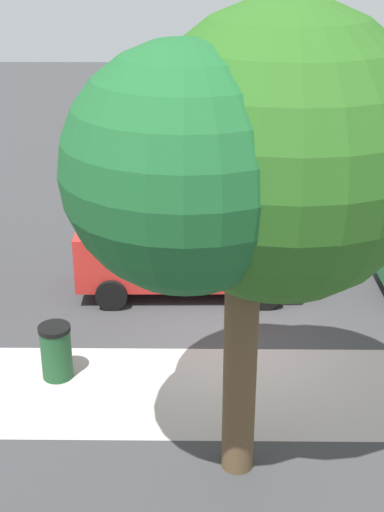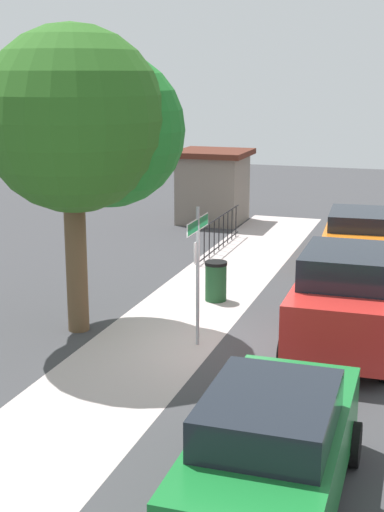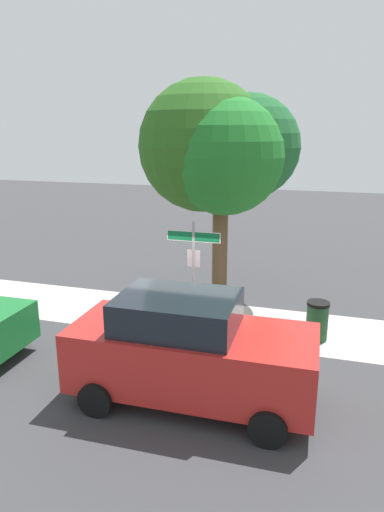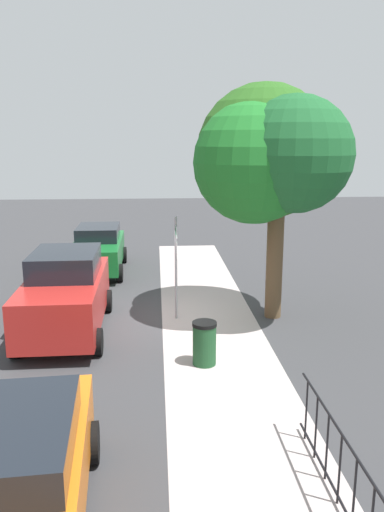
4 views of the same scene
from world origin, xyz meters
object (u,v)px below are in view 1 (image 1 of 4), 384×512
at_px(street_sign, 234,261).
at_px(shade_tree, 242,161).
at_px(car_red, 190,243).
at_px(trash_bin, 56,351).

bearing_deg(street_sign, shade_tree, 88.26).
bearing_deg(shade_tree, car_red, -82.55).
bearing_deg(trash_bin, street_sign, -170.56).
height_order(street_sign, trash_bin, street_sign).
distance_m(street_sign, car_red, 3.11).
distance_m(street_sign, shade_tree, 3.48).
bearing_deg(trash_bin, car_red, -123.50).
bearing_deg(shade_tree, trash_bin, -33.55).
relative_size(street_sign, car_red, 0.63).
height_order(car_red, trash_bin, car_red).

